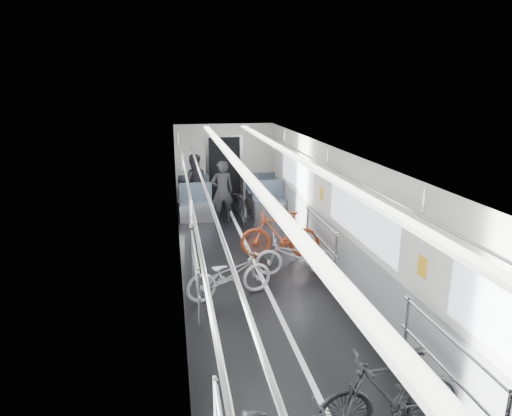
% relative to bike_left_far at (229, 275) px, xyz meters
% --- Properties ---
extents(car_shell, '(3.02, 14.01, 2.41)m').
position_rel_bike_left_far_xyz_m(car_shell, '(0.70, 1.44, 0.72)').
color(car_shell, black).
rests_on(car_shell, ground).
extents(bike_left_far, '(1.64, 0.92, 0.82)m').
position_rel_bike_left_far_xyz_m(bike_left_far, '(0.00, 0.00, 0.00)').
color(bike_left_far, silver).
rests_on(bike_left_far, floor).
extents(bike_right_near, '(1.65, 0.51, 0.98)m').
position_rel_bike_left_far_xyz_m(bike_right_near, '(1.24, -3.51, 0.08)').
color(bike_right_near, black).
rests_on(bike_right_near, floor).
extents(bike_right_mid, '(1.57, 0.71, 0.79)m').
position_rel_bike_left_far_xyz_m(bike_right_mid, '(1.36, 0.70, -0.01)').
color(bike_right_mid, '#BDBCC2').
rests_on(bike_right_mid, floor).
extents(bike_right_far, '(1.74, 0.74, 1.01)m').
position_rel_bike_left_far_xyz_m(bike_right_far, '(1.29, 1.65, 0.10)').
color(bike_right_far, '#B33A16').
rests_on(bike_right_far, floor).
extents(bike_aisle, '(0.63, 1.66, 0.86)m').
position_rel_bike_left_far_xyz_m(bike_aisle, '(0.92, 4.46, 0.02)').
color(bike_aisle, black).
rests_on(bike_aisle, floor).
extents(person_standing, '(0.65, 0.47, 1.65)m').
position_rel_bike_left_far_xyz_m(person_standing, '(0.38, 4.46, 0.42)').
color(person_standing, black).
rests_on(person_standing, floor).
extents(person_seated, '(0.82, 0.64, 1.67)m').
position_rel_bike_left_far_xyz_m(person_seated, '(-0.30, 5.57, 0.43)').
color(person_seated, '#26242B').
rests_on(person_seated, floor).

